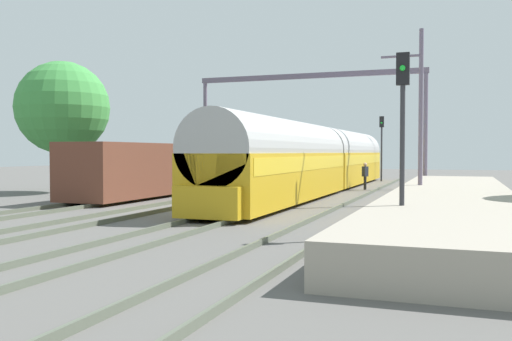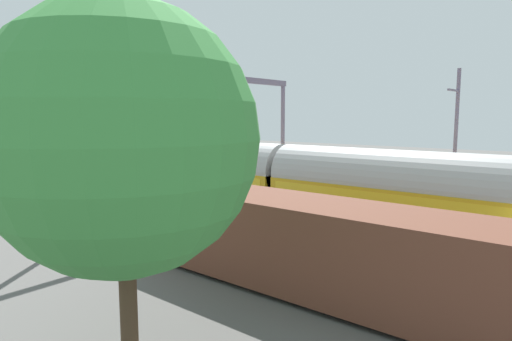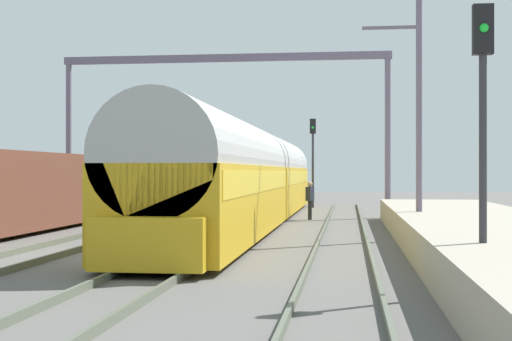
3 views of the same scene
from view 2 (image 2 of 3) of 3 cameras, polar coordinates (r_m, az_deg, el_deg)
The scene contains 7 objects.
passenger_train at distance 23.75m, azimuth 3.76°, elevation -1.41°, with size 2.93×32.85×3.82m.
freight_car at distance 13.91m, azimuth 7.58°, elevation -9.71°, with size 2.80×13.00×2.70m.
person_crossing at distance 27.23m, azimuth 2.23°, elevation -2.31°, with size 0.39×0.46×1.73m.
railway_signal_far at distance 34.52m, azimuth -13.07°, elevation 3.47°, with size 0.36×0.30×5.36m.
catenary_gantry at distance 24.93m, azimuth -7.19°, elevation 7.96°, with size 16.06×0.28×7.86m.
catenary_pole_east_mid at distance 26.29m, azimuth 24.38°, elevation 3.57°, with size 1.90×0.20×8.00m.
tree_west_background at distance 9.04m, azimuth -16.92°, elevation 3.88°, with size 5.45×5.45×7.75m.
Camera 2 is at (-17.19, -1.26, 5.48)m, focal length 30.90 mm.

